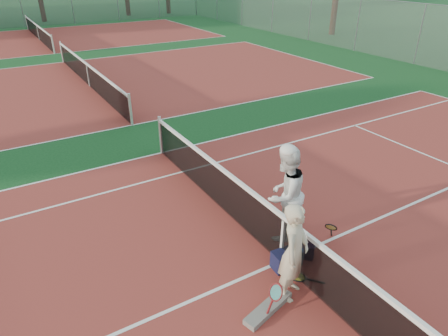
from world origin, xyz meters
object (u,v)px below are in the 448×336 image
object	(u,v)px
net_main	(282,240)
sports_bag_purple	(304,249)
racket_black_held	(330,233)
water_bottle	(301,258)
player_a	(294,252)
racket_spare	(298,277)
racket_red	(275,300)
player_b	(285,194)
sports_bag_navy	(285,260)

from	to	relation	value
net_main	sports_bag_purple	xyz separation A→B (m)	(0.48, -0.09, -0.36)
racket_black_held	water_bottle	bearing A→B (deg)	-22.74
player_a	racket_black_held	size ratio (longest dim) A/B	3.45
racket_spare	water_bottle	distance (m)	0.40
racket_red	sports_bag_purple	distance (m)	1.54
racket_red	player_b	bearing A→B (deg)	37.74
player_b	racket_spare	size ratio (longest dim) A/B	3.22
sports_bag_navy	sports_bag_purple	size ratio (longest dim) A/B	1.20
player_b	water_bottle	size ratio (longest dim) A/B	6.45
net_main	sports_bag_navy	world-z (taller)	net_main
sports_bag_purple	racket_black_held	bearing A→B (deg)	2.11
player_b	water_bottle	world-z (taller)	player_b
player_a	racket_red	size ratio (longest dim) A/B	3.17
racket_black_held	sports_bag_navy	distance (m)	1.19
net_main	player_a	size ratio (longest dim) A/B	6.34
racket_black_held	sports_bag_purple	xyz separation A→B (m)	(-0.66, -0.02, -0.10)
water_bottle	player_a	bearing A→B (deg)	-143.82
racket_red	racket_spare	distance (m)	0.96
player_a	player_b	xyz separation A→B (m)	(0.87, 1.32, 0.10)
player_b	sports_bag_navy	bearing A→B (deg)	37.57
racket_red	water_bottle	size ratio (longest dim) A/B	1.82
net_main	sports_bag_purple	size ratio (longest dim) A/B	30.35
racket_spare	water_bottle	bearing A→B (deg)	-88.06
player_a	racket_red	bearing A→B (deg)	168.22
racket_black_held	racket_spare	world-z (taller)	racket_black_held
racket_black_held	sports_bag_purple	size ratio (longest dim) A/B	1.39
player_b	racket_spare	bearing A→B (deg)	48.28
racket_spare	sports_bag_purple	bearing A→B (deg)	-90.21
net_main	water_bottle	distance (m)	0.51
net_main	water_bottle	bearing A→B (deg)	-40.39
sports_bag_navy	water_bottle	world-z (taller)	sports_bag_navy
racket_red	sports_bag_purple	size ratio (longest dim) A/B	1.51
racket_black_held	water_bottle	world-z (taller)	racket_black_held
player_b	racket_black_held	world-z (taller)	player_b
racket_black_held	sports_bag_purple	bearing A→B (deg)	-32.01
player_a	racket_spare	size ratio (longest dim) A/B	2.89
net_main	racket_spare	xyz separation A→B (m)	(0.00, -0.49, -0.49)
net_main	sports_bag_navy	size ratio (longest dim) A/B	25.24
sports_bag_purple	water_bottle	size ratio (longest dim) A/B	1.21
racket_black_held	water_bottle	distance (m)	0.89
racket_red	racket_spare	bearing A→B (deg)	15.35
player_a	racket_red	distance (m)	0.79
player_b	water_bottle	distance (m)	1.21
racket_spare	sports_bag_purple	xyz separation A→B (m)	(0.48, 0.40, 0.13)
player_b	racket_red	bearing A→B (deg)	31.69
net_main	player_a	world-z (taller)	player_a
net_main	racket_black_held	bearing A→B (deg)	-3.14
racket_red	racket_black_held	xyz separation A→B (m)	(1.97, 0.83, -0.02)
player_a	racket_black_held	xyz separation A→B (m)	(1.49, 0.63, -0.61)
player_a	sports_bag_purple	world-z (taller)	player_a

